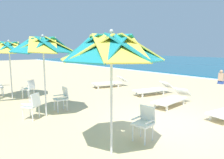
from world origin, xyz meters
The scene contains 12 objects.
ground_plane centered at (0.00, 0.00, 0.00)m, with size 80.00×80.00×0.00m, color beige.
beach_umbrella_0 centered at (0.39, -2.50, 2.27)m, with size 2.16×2.16×2.67m.
plastic_chair_0 centered at (0.37, -1.41, 0.50)m, with size 0.50×0.53×0.87m.
beach_umbrella_1 centered at (-3.05, -2.55, 2.36)m, with size 2.12×2.12×2.74m.
plastic_chair_1 centered at (-2.99, -3.02, 0.50)m, with size 0.63×0.62×0.87m.
plastic_chair_2 centered at (-3.28, -1.83, 0.50)m, with size 0.48×0.50×0.87m.
beach_umbrella_2 centered at (-6.43, -2.76, 2.29)m, with size 2.15×2.15×2.66m.
plastic_chair_3 centered at (-5.98, -2.13, 0.50)m, with size 0.63×0.62×0.87m.
sun_lounger_1 centered at (-1.09, 1.91, 0.28)m, with size 0.81×2.19×0.62m.
sun_lounger_2 centered at (-2.87, 2.89, 0.28)m, with size 1.06×2.23×0.62m.
sun_lounger_3 centered at (-5.88, 2.54, 0.28)m, with size 1.13×2.23×0.62m.
beachgoer_seated centered at (-2.14, 8.91, 0.29)m, with size 0.30×0.93×0.92m.
Camera 1 is at (3.74, -5.25, 2.29)m, focal length 33.80 mm.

